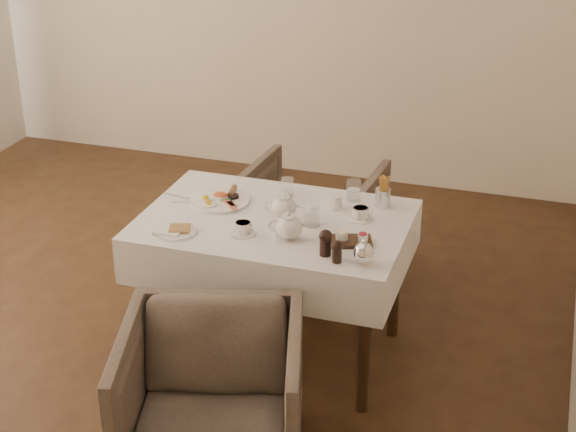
% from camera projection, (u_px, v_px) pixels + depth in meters
% --- Properties ---
extents(table, '(1.28, 0.88, 0.75)m').
position_uv_depth(table, '(275.00, 240.00, 4.29)').
color(table, black).
rests_on(table, ground).
extents(armchair_near, '(0.91, 0.93, 0.69)m').
position_uv_depth(armchair_near, '(212.00, 401.00, 3.62)').
color(armchair_near, '#4B4137').
rests_on(armchair_near, ground).
extents(armchair_far, '(0.79, 0.81, 0.70)m').
position_uv_depth(armchair_far, '(310.00, 224.00, 5.12)').
color(armchair_far, '#4B4137').
rests_on(armchair_far, ground).
extents(breakfast_plate, '(0.31, 0.31, 0.04)m').
position_uv_depth(breakfast_plate, '(220.00, 199.00, 4.42)').
color(breakfast_plate, white).
rests_on(breakfast_plate, table).
extents(side_plate, '(0.19, 0.19, 0.02)m').
position_uv_depth(side_plate, '(175.00, 231.00, 4.10)').
color(side_plate, white).
rests_on(side_plate, table).
extents(teapot_centre, '(0.19, 0.16, 0.13)m').
position_uv_depth(teapot_centre, '(284.00, 206.00, 4.21)').
color(teapot_centre, white).
rests_on(teapot_centre, table).
extents(teapot_front, '(0.20, 0.17, 0.14)m').
position_uv_depth(teapot_front, '(289.00, 225.00, 4.02)').
color(teapot_front, white).
rests_on(teapot_front, table).
extents(creamer, '(0.07, 0.07, 0.07)m').
position_uv_depth(creamer, '(336.00, 201.00, 4.34)').
color(creamer, white).
rests_on(creamer, table).
extents(teacup_near, '(0.12, 0.12, 0.06)m').
position_uv_depth(teacup_near, '(243.00, 229.00, 4.08)').
color(teacup_near, white).
rests_on(teacup_near, table).
extents(teacup_far, '(0.12, 0.12, 0.06)m').
position_uv_depth(teacup_far, '(361.00, 214.00, 4.23)').
color(teacup_far, white).
rests_on(teacup_far, table).
extents(glass_left, '(0.07, 0.07, 0.09)m').
position_uv_depth(glass_left, '(287.00, 187.00, 4.46)').
color(glass_left, silver).
rests_on(glass_left, table).
extents(glass_mid, '(0.09, 0.09, 0.10)m').
position_uv_depth(glass_mid, '(312.00, 216.00, 4.15)').
color(glass_mid, silver).
rests_on(glass_mid, table).
extents(glass_right, '(0.09, 0.09, 0.10)m').
position_uv_depth(glass_right, '(354.00, 190.00, 4.42)').
color(glass_right, silver).
rests_on(glass_right, table).
extents(condiment_board, '(0.22, 0.18, 0.05)m').
position_uv_depth(condiment_board, '(351.00, 240.00, 4.00)').
color(condiment_board, black).
rests_on(condiment_board, table).
extents(pepper_mill_left, '(0.07, 0.07, 0.12)m').
position_uv_depth(pepper_mill_left, '(325.00, 242.00, 3.88)').
color(pepper_mill_left, black).
rests_on(pepper_mill_left, table).
extents(pepper_mill_right, '(0.05, 0.05, 0.10)m').
position_uv_depth(pepper_mill_right, '(337.00, 251.00, 3.82)').
color(pepper_mill_right, black).
rests_on(pepper_mill_right, table).
extents(silver_pot, '(0.12, 0.11, 0.12)m').
position_uv_depth(silver_pot, '(364.00, 251.00, 3.80)').
color(silver_pot, white).
rests_on(silver_pot, table).
extents(fries_cup, '(0.08, 0.08, 0.16)m').
position_uv_depth(fries_cup, '(383.00, 193.00, 4.34)').
color(fries_cup, silver).
rests_on(fries_cup, table).
extents(cutlery_fork, '(0.19, 0.05, 0.00)m').
position_uv_depth(cutlery_fork, '(180.00, 197.00, 4.47)').
color(cutlery_fork, silver).
rests_on(cutlery_fork, table).
extents(cutlery_knife, '(0.16, 0.09, 0.00)m').
position_uv_depth(cutlery_knife, '(189.00, 202.00, 4.42)').
color(cutlery_knife, silver).
rests_on(cutlery_knife, table).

